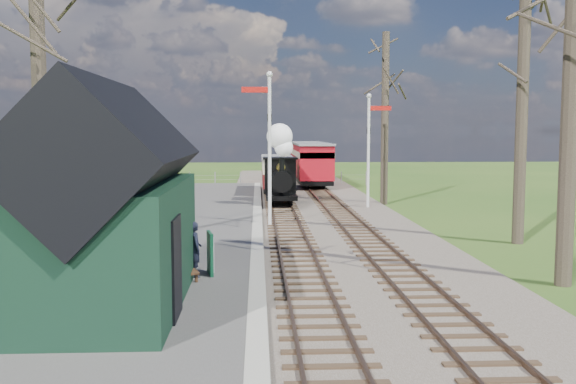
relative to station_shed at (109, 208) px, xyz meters
name	(u,v)px	position (x,y,z in m)	size (l,w,h in m)	color
ground	(335,383)	(4.30, -4.00, -2.27)	(140.00, 140.00, 0.00)	#2B5219
distant_hills	(280,302)	(5.70, 60.38, -18.47)	(114.40, 48.00, 22.02)	#385B23
ballast_bed	(308,208)	(5.60, 18.00, -2.22)	(8.00, 60.00, 0.10)	brown
track_near	(282,208)	(4.30, 18.00, -2.17)	(1.60, 60.00, 0.15)	brown
track_far	(334,207)	(6.90, 18.00, -2.17)	(1.60, 60.00, 0.15)	brown
platform	(195,234)	(0.80, 10.00, -2.17)	(5.00, 44.00, 0.20)	#474442
coping_strip	(257,233)	(3.10, 10.00, -2.16)	(0.40, 44.00, 0.21)	#B2AD9E
station_shed	(109,208)	(0.00, 0.00, 0.00)	(3.25, 6.30, 4.78)	black
semaphore_near	(268,138)	(3.53, 12.00, 1.35)	(1.22, 0.24, 6.22)	silver
semaphore_far	(370,142)	(8.67, 18.00, 1.08)	(1.22, 0.24, 5.72)	silver
bare_trees	(340,87)	(5.63, 6.10, 2.94)	(15.51, 22.39, 12.00)	#382D23
fence_line	(278,178)	(4.60, 32.00, -1.72)	(12.60, 0.08, 1.00)	slate
locomotive	(281,170)	(4.29, 19.15, -0.38)	(1.62, 3.78, 4.05)	black
coach	(277,172)	(4.30, 25.21, -0.88)	(1.89, 6.49, 1.99)	black
red_carriage_a	(314,164)	(6.90, 29.69, -0.59)	(2.35, 5.81, 2.47)	black
red_carriage_b	(307,160)	(6.90, 35.19, -0.59)	(2.35, 5.81, 2.47)	black
sign_board	(210,253)	(1.89, 2.82, -1.52)	(0.24, 0.75, 1.09)	#0F472B
bench	(181,263)	(1.19, 2.45, -1.69)	(0.84, 1.46, 0.80)	#462B19
person	(195,249)	(1.53, 2.57, -1.36)	(0.51, 0.34, 1.41)	black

